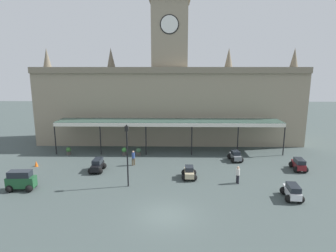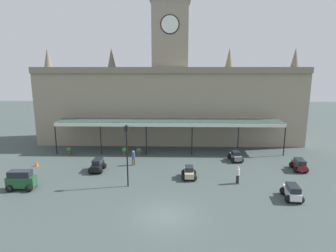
# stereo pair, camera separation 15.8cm
# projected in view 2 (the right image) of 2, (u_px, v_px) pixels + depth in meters

# --- Properties ---
(ground_plane) EXTENTS (140.00, 140.00, 0.00)m
(ground_plane) POSITION_uv_depth(u_px,v_px,m) (165.00, 215.00, 20.75)
(ground_plane) COLOR #404C4A
(station_building) EXTENTS (36.64, 6.98, 20.32)m
(station_building) POSITION_uv_depth(u_px,v_px,m) (170.00, 99.00, 40.64)
(station_building) COLOR gray
(station_building) RESTS_ON ground
(entrance_canopy) EXTENTS (28.26, 3.26, 4.07)m
(entrance_canopy) POSITION_uv_depth(u_px,v_px,m) (169.00, 122.00, 35.51)
(entrance_canopy) COLOR #38564C
(entrance_canopy) RESTS_ON ground
(car_white_estate) EXTENTS (1.69, 2.33, 1.27)m
(car_white_estate) POSITION_uv_depth(u_px,v_px,m) (292.00, 192.00, 23.21)
(car_white_estate) COLOR silver
(car_white_estate) RESTS_ON ground
(car_beige_sedan) EXTENTS (1.54, 2.06, 1.19)m
(car_beige_sedan) POSITION_uv_depth(u_px,v_px,m) (189.00, 173.00, 27.60)
(car_beige_sedan) COLOR tan
(car_beige_sedan) RESTS_ON ground
(car_grey_sedan) EXTENTS (1.66, 2.13, 1.19)m
(car_grey_sedan) POSITION_uv_depth(u_px,v_px,m) (236.00, 157.00, 32.66)
(car_grey_sedan) COLOR slate
(car_grey_sedan) RESTS_ON ground
(car_green_van) EXTENTS (2.45, 1.68, 1.77)m
(car_green_van) POSITION_uv_depth(u_px,v_px,m) (21.00, 181.00, 24.95)
(car_green_van) COLOR #1E512D
(car_green_van) RESTS_ON ground
(car_black_estate) EXTENTS (1.56, 2.26, 1.27)m
(car_black_estate) POSITION_uv_depth(u_px,v_px,m) (98.00, 166.00, 29.48)
(car_black_estate) COLOR black
(car_black_estate) RESTS_ON ground
(car_maroon_estate) EXTENTS (1.70, 2.33, 1.27)m
(car_maroon_estate) POSITION_uv_depth(u_px,v_px,m) (299.00, 165.00, 29.68)
(car_maroon_estate) COLOR maroon
(car_maroon_estate) RESTS_ON ground
(pedestrian_crossing_forecourt) EXTENTS (0.34, 0.38, 1.67)m
(pedestrian_crossing_forecourt) POSITION_uv_depth(u_px,v_px,m) (238.00, 174.00, 26.23)
(pedestrian_crossing_forecourt) COLOR black
(pedestrian_crossing_forecourt) RESTS_ON ground
(pedestrian_near_entrance) EXTENTS (0.35, 0.34, 1.67)m
(pedestrian_near_entrance) POSITION_uv_depth(u_px,v_px,m) (133.00, 157.00, 31.14)
(pedestrian_near_entrance) COLOR brown
(pedestrian_near_entrance) RESTS_ON ground
(victorian_lamppost) EXTENTS (0.30, 0.30, 5.75)m
(victorian_lamppost) POSITION_uv_depth(u_px,v_px,m) (127.00, 149.00, 25.09)
(victorian_lamppost) COLOR black
(victorian_lamppost) RESTS_ON ground
(traffic_cone) EXTENTS (0.40, 0.40, 0.62)m
(traffic_cone) POSITION_uv_depth(u_px,v_px,m) (37.00, 163.00, 30.95)
(traffic_cone) COLOR orange
(traffic_cone) RESTS_ON ground
(planter_near_kerb) EXTENTS (0.60, 0.60, 0.96)m
(planter_near_kerb) POSITION_uv_depth(u_px,v_px,m) (139.00, 151.00, 34.74)
(planter_near_kerb) COLOR #47423D
(planter_near_kerb) RESTS_ON ground
(planter_forecourt_centre) EXTENTS (0.60, 0.60, 0.96)m
(planter_forecourt_centre) POSITION_uv_depth(u_px,v_px,m) (124.00, 151.00, 34.88)
(planter_forecourt_centre) COLOR #47423D
(planter_forecourt_centre) RESTS_ON ground
(planter_by_canopy) EXTENTS (0.60, 0.60, 0.96)m
(planter_by_canopy) POSITION_uv_depth(u_px,v_px,m) (69.00, 151.00, 35.03)
(planter_by_canopy) COLOR #47423D
(planter_by_canopy) RESTS_ON ground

